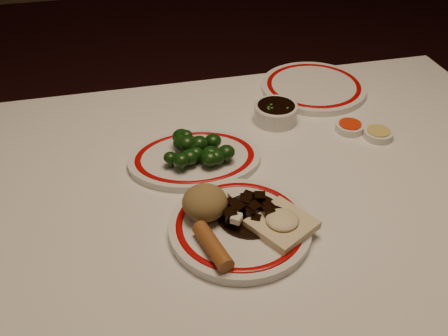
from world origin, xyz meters
TOP-DOWN VIEW (x-y plane):
  - dining_table at (0.00, 0.00)m, footprint 1.20×0.90m
  - main_plate at (-0.11, -0.12)m, footprint 0.26×0.26m
  - rice_mound at (-0.17, -0.08)m, footprint 0.08×0.08m
  - spring_roll at (-0.17, -0.17)m, footprint 0.05×0.10m
  - fried_wonton at (-0.04, -0.15)m, footprint 0.13×0.13m
  - stirfry_heap at (-0.09, -0.10)m, footprint 0.12×0.12m
  - broccoli_plate at (-0.15, 0.10)m, footprint 0.29×0.26m
  - broccoli_pile at (-0.15, 0.09)m, footprint 0.14×0.12m
  - soy_bowl at (0.06, 0.21)m, footprint 0.10×0.10m
  - sweet_sour_dish at (0.21, 0.13)m, footprint 0.06×0.06m
  - mustard_dish at (0.26, 0.09)m, footprint 0.06×0.06m
  - far_plate at (0.20, 0.33)m, footprint 0.35×0.35m

SIDE VIEW (x-z plane):
  - dining_table at x=0.00m, z-range 0.28..1.03m
  - sweet_sour_dish at x=0.21m, z-range 0.75..0.77m
  - mustard_dish at x=0.26m, z-range 0.75..0.77m
  - broccoli_plate at x=-0.15m, z-range 0.75..0.77m
  - far_plate at x=0.20m, z-range 0.75..0.77m
  - main_plate at x=-0.11m, z-range 0.75..0.77m
  - soy_bowl at x=0.06m, z-range 0.75..0.79m
  - fried_wonton at x=-0.04m, z-range 0.77..0.79m
  - stirfry_heap at x=-0.09m, z-range 0.76..0.79m
  - spring_roll at x=-0.17m, z-range 0.77..0.80m
  - broccoli_pile at x=-0.15m, z-range 0.76..0.82m
  - rice_mound at x=-0.17m, z-range 0.77..0.83m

